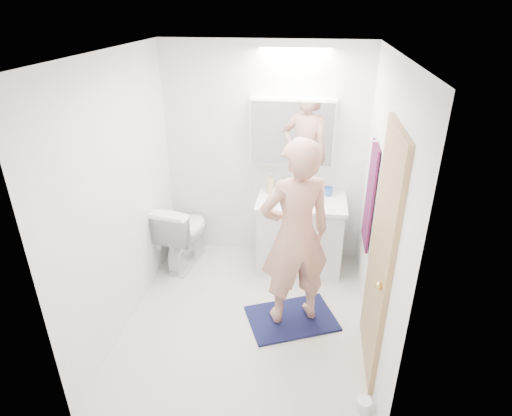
% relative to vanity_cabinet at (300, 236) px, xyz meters
% --- Properties ---
extents(floor, '(2.50, 2.50, 0.00)m').
position_rel_vanity_cabinet_xyz_m(floor, '(-0.44, -0.96, -0.39)').
color(floor, silver).
rests_on(floor, ground).
extents(ceiling, '(2.50, 2.50, 0.00)m').
position_rel_vanity_cabinet_xyz_m(ceiling, '(-0.44, -0.96, 2.01)').
color(ceiling, white).
rests_on(ceiling, floor).
extents(wall_back, '(2.50, 0.00, 2.50)m').
position_rel_vanity_cabinet_xyz_m(wall_back, '(-0.44, 0.29, 0.81)').
color(wall_back, white).
rests_on(wall_back, floor).
extents(wall_front, '(2.50, 0.00, 2.50)m').
position_rel_vanity_cabinet_xyz_m(wall_front, '(-0.44, -2.21, 0.81)').
color(wall_front, white).
rests_on(wall_front, floor).
extents(wall_left, '(0.00, 2.50, 2.50)m').
position_rel_vanity_cabinet_xyz_m(wall_left, '(-1.54, -0.96, 0.81)').
color(wall_left, white).
rests_on(wall_left, floor).
extents(wall_right, '(0.00, 2.50, 2.50)m').
position_rel_vanity_cabinet_xyz_m(wall_right, '(0.66, -0.96, 0.81)').
color(wall_right, white).
rests_on(wall_right, floor).
extents(vanity_cabinet, '(0.90, 0.55, 0.78)m').
position_rel_vanity_cabinet_xyz_m(vanity_cabinet, '(0.00, 0.00, 0.00)').
color(vanity_cabinet, white).
rests_on(vanity_cabinet, floor).
extents(countertop, '(0.95, 0.58, 0.04)m').
position_rel_vanity_cabinet_xyz_m(countertop, '(0.00, -0.00, 0.41)').
color(countertop, white).
rests_on(countertop, vanity_cabinet).
extents(sink_basin, '(0.36, 0.36, 0.03)m').
position_rel_vanity_cabinet_xyz_m(sink_basin, '(0.00, 0.03, 0.45)').
color(sink_basin, white).
rests_on(sink_basin, countertop).
extents(faucet, '(0.02, 0.02, 0.16)m').
position_rel_vanity_cabinet_xyz_m(faucet, '(0.00, 0.22, 0.51)').
color(faucet, silver).
rests_on(faucet, countertop).
extents(medicine_cabinet, '(0.88, 0.14, 0.70)m').
position_rel_vanity_cabinet_xyz_m(medicine_cabinet, '(-0.14, 0.21, 1.11)').
color(medicine_cabinet, white).
rests_on(medicine_cabinet, wall_back).
extents(mirror_panel, '(0.84, 0.01, 0.66)m').
position_rel_vanity_cabinet_xyz_m(mirror_panel, '(-0.14, 0.13, 1.11)').
color(mirror_panel, silver).
rests_on(mirror_panel, medicine_cabinet).
extents(toilet, '(0.55, 0.82, 0.77)m').
position_rel_vanity_cabinet_xyz_m(toilet, '(-1.30, -0.11, -0.00)').
color(toilet, white).
rests_on(toilet, floor).
extents(bath_rug, '(0.95, 0.82, 0.02)m').
position_rel_vanity_cabinet_xyz_m(bath_rug, '(-0.02, -0.93, -0.38)').
color(bath_rug, '#141840').
rests_on(bath_rug, floor).
extents(person, '(0.75, 0.63, 1.74)m').
position_rel_vanity_cabinet_xyz_m(person, '(-0.02, -0.93, 0.53)').
color(person, tan).
rests_on(person, bath_rug).
extents(door, '(0.04, 0.80, 2.00)m').
position_rel_vanity_cabinet_xyz_m(door, '(0.64, -1.31, 0.61)').
color(door, tan).
rests_on(door, wall_right).
extents(door_knob, '(0.06, 0.06, 0.06)m').
position_rel_vanity_cabinet_xyz_m(door_knob, '(0.60, -1.61, 0.56)').
color(door_knob, gold).
rests_on(door_knob, door).
extents(towel, '(0.02, 0.42, 1.00)m').
position_rel_vanity_cabinet_xyz_m(towel, '(0.64, -0.41, 0.71)').
color(towel, black).
rests_on(towel, wall_right).
extents(towel_hook, '(0.07, 0.02, 0.02)m').
position_rel_vanity_cabinet_xyz_m(towel_hook, '(0.62, -0.41, 1.23)').
color(towel_hook, silver).
rests_on(towel_hook, wall_right).
extents(soap_bottle_a, '(0.12, 0.12, 0.23)m').
position_rel_vanity_cabinet_xyz_m(soap_bottle_a, '(-0.36, 0.15, 0.55)').
color(soap_bottle_a, tan).
rests_on(soap_bottle_a, countertop).
extents(soap_bottle_b, '(0.10, 0.10, 0.18)m').
position_rel_vanity_cabinet_xyz_m(soap_bottle_b, '(-0.20, 0.18, 0.52)').
color(soap_bottle_b, '#5691BA').
rests_on(soap_bottle_b, countertop).
extents(toothbrush_cup, '(0.13, 0.13, 0.10)m').
position_rel_vanity_cabinet_xyz_m(toothbrush_cup, '(0.28, 0.16, 0.48)').
color(toothbrush_cup, '#3F68BD').
rests_on(toothbrush_cup, countertop).
extents(toilet_paper_roll, '(0.11, 0.11, 0.10)m').
position_rel_vanity_cabinet_xyz_m(toilet_paper_roll, '(0.57, -1.86, -0.34)').
color(toilet_paper_roll, white).
rests_on(toilet_paper_roll, floor).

